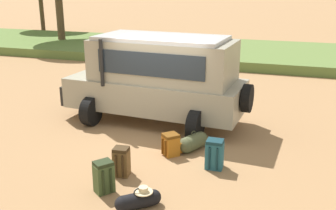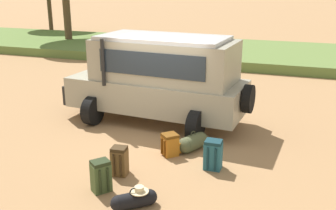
# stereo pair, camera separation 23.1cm
# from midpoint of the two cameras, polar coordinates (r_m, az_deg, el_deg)

# --- Properties ---
(ground_plane) EXTENTS (320.00, 320.00, 0.00)m
(ground_plane) POSITION_cam_midpoint_polar(r_m,az_deg,el_deg) (10.42, -2.04, -4.12)
(ground_plane) COLOR #9E754C
(grass_bank) EXTENTS (120.00, 7.00, 0.44)m
(grass_bank) POSITION_cam_midpoint_polar(r_m,az_deg,el_deg) (21.06, 8.75, 7.55)
(grass_bank) COLOR #5B7538
(grass_bank) RESTS_ON ground_plane
(safari_vehicle) EXTENTS (5.42, 2.96, 2.44)m
(safari_vehicle) POSITION_cam_midpoint_polar(r_m,az_deg,el_deg) (10.90, -1.99, 4.03)
(safari_vehicle) COLOR gray
(safari_vehicle) RESTS_ON ground_plane
(backpack_beside_front_wheel) EXTENTS (0.34, 0.40, 0.62)m
(backpack_beside_front_wheel) POSITION_cam_midpoint_polar(r_m,az_deg,el_deg) (8.24, -7.55, -8.16)
(backpack_beside_front_wheel) COLOR brown
(backpack_beside_front_wheel) RESTS_ON ground_plane
(backpack_cluster_center) EXTENTS (0.37, 0.41, 0.65)m
(backpack_cluster_center) POSITION_cam_midpoint_polar(r_m,az_deg,el_deg) (8.50, 6.01, -7.14)
(backpack_cluster_center) COLOR #235B6B
(backpack_cluster_center) RESTS_ON ground_plane
(backpack_near_rear_wheel) EXTENTS (0.49, 0.49, 0.52)m
(backpack_near_rear_wheel) POSITION_cam_midpoint_polar(r_m,az_deg,el_deg) (9.09, -0.27, -5.77)
(backpack_near_rear_wheel) COLOR #B26619
(backpack_near_rear_wheel) RESTS_ON ground_plane
(backpack_outermost) EXTENTS (0.46, 0.45, 0.63)m
(backpack_outermost) POSITION_cam_midpoint_polar(r_m,az_deg,el_deg) (7.69, -10.20, -10.25)
(backpack_outermost) COLOR #42562D
(backpack_outermost) RESTS_ON ground_plane
(duffel_bag_low_black_case) EXTENTS (0.72, 0.66, 0.39)m
(duffel_bag_low_black_case) POSITION_cam_midpoint_polar(r_m,az_deg,el_deg) (7.18, -5.26, -13.58)
(duffel_bag_low_black_case) COLOR black
(duffel_bag_low_black_case) RESTS_ON ground_plane
(duffel_bag_soft_canvas) EXTENTS (0.60, 0.85, 0.48)m
(duffel_bag_soft_canvas) POSITION_cam_midpoint_polar(r_m,az_deg,el_deg) (9.39, 2.97, -5.40)
(duffel_bag_soft_canvas) COLOR #4C5133
(duffel_bag_soft_canvas) RESTS_ON ground_plane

